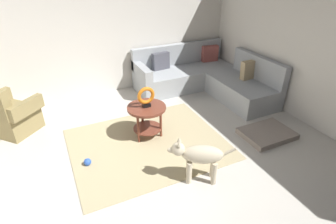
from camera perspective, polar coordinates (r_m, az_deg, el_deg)
ground_plane at (r=3.74m, az=-2.37°, el=-13.68°), size 6.00×6.00×0.10m
wall_back at (r=5.68m, az=-14.99°, el=16.78°), size 6.00×0.12×2.70m
wall_right at (r=4.85m, az=31.86°, el=11.35°), size 0.12×6.00×2.70m
area_rug at (r=4.25m, az=-4.27°, el=-6.67°), size 2.30×1.90×0.01m
sectional_couch at (r=5.89m, az=7.77°, el=7.09°), size 2.20×2.25×0.88m
armchair at (r=5.03m, az=-30.23°, el=-0.58°), size 0.98×0.99×0.88m
side_table at (r=4.21m, az=-4.49°, el=-0.33°), size 0.60×0.60×0.54m
torus_sculpture at (r=4.08m, az=-4.65°, el=3.27°), size 0.28×0.08×0.33m
dog_bed_mat at (r=4.68m, az=20.13°, el=-4.29°), size 0.80×0.60×0.09m
dog at (r=3.42m, az=6.49°, el=-9.18°), size 0.77×0.45×0.63m
dog_toy_ball at (r=3.98m, az=-16.60°, el=-10.07°), size 0.10×0.10×0.10m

